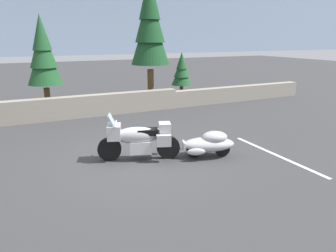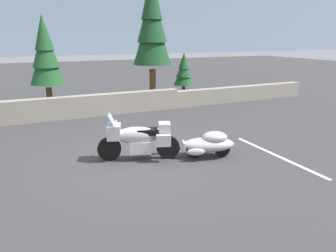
{
  "view_description": "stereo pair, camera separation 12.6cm",
  "coord_description": "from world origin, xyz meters",
  "views": [
    {
      "loc": [
        -2.84,
        -7.91,
        3.34
      ],
      "look_at": [
        0.99,
        0.03,
        0.85
      ],
      "focal_mm": 33.64,
      "sensor_mm": 36.0,
      "label": 1
    },
    {
      "loc": [
        -2.72,
        -7.96,
        3.34
      ],
      "look_at": [
        0.99,
        0.03,
        0.85
      ],
      "focal_mm": 33.64,
      "sensor_mm": 36.0,
      "label": 2
    }
  ],
  "objects": [
    {
      "name": "ground_plane",
      "position": [
        0.0,
        0.0,
        0.0
      ],
      "size": [
        80.0,
        80.0,
        0.0
      ],
      "primitive_type": "plane",
      "color": "#38383A"
    },
    {
      "name": "stone_guard_wall",
      "position": [
        -1.0,
        5.68,
        0.45
      ],
      "size": [
        24.0,
        0.58,
        0.95
      ],
      "color": "gray",
      "rests_on": "ground"
    },
    {
      "name": "distant_ridgeline",
      "position": [
        0.0,
        95.7,
        8.0
      ],
      "size": [
        240.0,
        80.0,
        16.0
      ],
      "primitive_type": "cube",
      "color": "#7F93AD",
      "rests_on": "ground"
    },
    {
      "name": "touring_motorcycle",
      "position": [
        0.05,
        -0.03,
        0.62
      ],
      "size": [
        2.22,
        1.21,
        1.33
      ],
      "color": "black",
      "rests_on": "ground"
    },
    {
      "name": "car_shaped_trailer",
      "position": [
        1.93,
        -0.71,
        0.41
      ],
      "size": [
        2.19,
        1.17,
        0.76
      ],
      "color": "black",
      "rests_on": "ground"
    },
    {
      "name": "pine_tree_tall",
      "position": [
        3.19,
        6.61,
        3.95
      ],
      "size": [
        1.86,
        1.86,
        6.3
      ],
      "color": "brown",
      "rests_on": "ground"
    },
    {
      "name": "pine_tree_secondary",
      "position": [
        5.26,
        7.2,
        1.62
      ],
      "size": [
        1.09,
        1.09,
        2.59
      ],
      "color": "brown",
      "rests_on": "ground"
    },
    {
      "name": "pine_tree_far_right",
      "position": [
        -1.71,
        6.53,
        2.68
      ],
      "size": [
        1.44,
        1.44,
        4.28
      ],
      "color": "brown",
      "rests_on": "ground"
    },
    {
      "name": "parking_stripe_marker",
      "position": [
        3.8,
        -1.5,
        0.0
      ],
      "size": [
        0.12,
        3.6,
        0.01
      ],
      "primitive_type": "cube",
      "color": "silver",
      "rests_on": "ground"
    }
  ]
}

